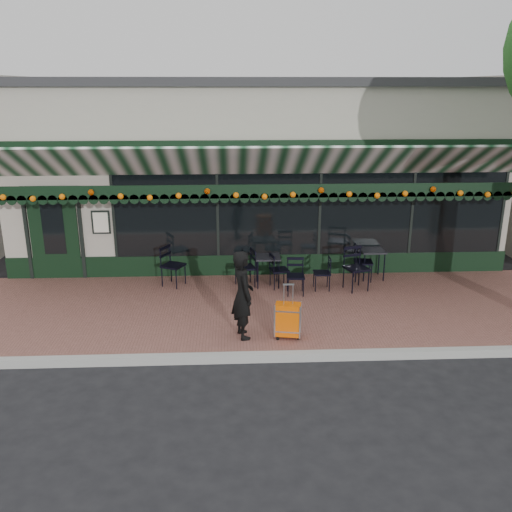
{
  "coord_description": "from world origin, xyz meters",
  "views": [
    {
      "loc": [
        -0.69,
        -8.39,
        4.5
      ],
      "look_at": [
        -0.22,
        1.6,
        1.36
      ],
      "focal_mm": 38.0,
      "sensor_mm": 36.0,
      "label": 1
    }
  ],
  "objects_px": {
    "cafe_table_b": "(268,259)",
    "chair_b_right": "(279,270)",
    "suitcase": "(288,320)",
    "chair_a_right": "(363,262)",
    "chair_a_left": "(322,273)",
    "chair_a_front": "(356,269)",
    "woman": "(243,295)",
    "cafe_table_a": "(372,253)",
    "chair_solo": "(173,266)",
    "chair_b_left": "(245,268)",
    "chair_b_front": "(296,277)"
  },
  "relations": [
    {
      "from": "cafe_table_a",
      "to": "chair_solo",
      "type": "xyz_separation_m",
      "value": [
        -4.64,
        -0.3,
        -0.16
      ]
    },
    {
      "from": "chair_a_right",
      "to": "chair_b_front",
      "type": "bearing_deg",
      "value": 123.14
    },
    {
      "from": "cafe_table_a",
      "to": "chair_b_front",
      "type": "distance_m",
      "value": 2.17
    },
    {
      "from": "chair_b_front",
      "to": "chair_solo",
      "type": "relative_size",
      "value": 0.87
    },
    {
      "from": "chair_b_right",
      "to": "chair_solo",
      "type": "distance_m",
      "value": 2.41
    },
    {
      "from": "chair_a_front",
      "to": "chair_b_right",
      "type": "relative_size",
      "value": 1.21
    },
    {
      "from": "cafe_table_b",
      "to": "chair_b_right",
      "type": "xyz_separation_m",
      "value": [
        0.25,
        -0.15,
        -0.22
      ]
    },
    {
      "from": "woman",
      "to": "cafe_table_a",
      "type": "bearing_deg",
      "value": -61.13
    },
    {
      "from": "chair_b_left",
      "to": "chair_a_left",
      "type": "bearing_deg",
      "value": 64.82
    },
    {
      "from": "suitcase",
      "to": "chair_b_right",
      "type": "xyz_separation_m",
      "value": [
        0.07,
        2.58,
        0.06
      ]
    },
    {
      "from": "chair_b_right",
      "to": "chair_b_front",
      "type": "bearing_deg",
      "value": -156.37
    },
    {
      "from": "woman",
      "to": "cafe_table_a",
      "type": "xyz_separation_m",
      "value": [
        3.12,
        3.02,
        -0.19
      ]
    },
    {
      "from": "cafe_table_a",
      "to": "chair_b_left",
      "type": "xyz_separation_m",
      "value": [
        -3.01,
        -0.4,
        -0.19
      ]
    },
    {
      "from": "chair_a_right",
      "to": "chair_a_front",
      "type": "relative_size",
      "value": 0.89
    },
    {
      "from": "chair_a_right",
      "to": "chair_solo",
      "type": "bearing_deg",
      "value": 98.84
    },
    {
      "from": "chair_b_left",
      "to": "chair_solo",
      "type": "distance_m",
      "value": 1.63
    },
    {
      "from": "cafe_table_a",
      "to": "chair_a_right",
      "type": "relative_size",
      "value": 0.8
    },
    {
      "from": "chair_b_right",
      "to": "chair_b_front",
      "type": "height_order",
      "value": "chair_b_right"
    },
    {
      "from": "chair_a_front",
      "to": "chair_solo",
      "type": "distance_m",
      "value": 4.12
    },
    {
      "from": "chair_a_front",
      "to": "chair_b_right",
      "type": "distance_m",
      "value": 1.71
    },
    {
      "from": "cafe_table_a",
      "to": "chair_b_left",
      "type": "relative_size",
      "value": 0.81
    },
    {
      "from": "woman",
      "to": "suitcase",
      "type": "xyz_separation_m",
      "value": [
        0.81,
        -0.1,
        -0.47
      ]
    },
    {
      "from": "cafe_table_b",
      "to": "chair_b_right",
      "type": "height_order",
      "value": "chair_b_right"
    },
    {
      "from": "chair_a_right",
      "to": "chair_solo",
      "type": "height_order",
      "value": "chair_solo"
    },
    {
      "from": "suitcase",
      "to": "chair_b_left",
      "type": "height_order",
      "value": "suitcase"
    },
    {
      "from": "chair_a_left",
      "to": "chair_a_front",
      "type": "xyz_separation_m",
      "value": [
        0.76,
        -0.05,
        0.11
      ]
    },
    {
      "from": "cafe_table_a",
      "to": "cafe_table_b",
      "type": "height_order",
      "value": "same"
    },
    {
      "from": "cafe_table_a",
      "to": "chair_a_right",
      "type": "distance_m",
      "value": 0.34
    },
    {
      "from": "chair_b_left",
      "to": "chair_b_right",
      "type": "bearing_deg",
      "value": 65.15
    },
    {
      "from": "suitcase",
      "to": "chair_solo",
      "type": "xyz_separation_m",
      "value": [
        -2.32,
        2.82,
        0.12
      ]
    },
    {
      "from": "chair_a_front",
      "to": "chair_b_right",
      "type": "xyz_separation_m",
      "value": [
        -1.7,
        0.22,
        -0.08
      ]
    },
    {
      "from": "chair_a_right",
      "to": "chair_solo",
      "type": "xyz_separation_m",
      "value": [
        -4.39,
        -0.15,
        0.03
      ]
    },
    {
      "from": "suitcase",
      "to": "chair_a_left",
      "type": "height_order",
      "value": "suitcase"
    },
    {
      "from": "chair_b_right",
      "to": "cafe_table_a",
      "type": "bearing_deg",
      "value": -88.79
    },
    {
      "from": "chair_a_right",
      "to": "suitcase",
      "type": "bearing_deg",
      "value": 151.99
    },
    {
      "from": "woman",
      "to": "chair_a_left",
      "type": "distance_m",
      "value": 2.97
    },
    {
      "from": "cafe_table_a",
      "to": "chair_solo",
      "type": "bearing_deg",
      "value": -176.35
    },
    {
      "from": "cafe_table_b",
      "to": "chair_solo",
      "type": "bearing_deg",
      "value": 177.53
    },
    {
      "from": "chair_a_front",
      "to": "suitcase",
      "type": "bearing_deg",
      "value": -144.81
    },
    {
      "from": "cafe_table_b",
      "to": "chair_b_front",
      "type": "bearing_deg",
      "value": -45.87
    },
    {
      "from": "woman",
      "to": "chair_a_front",
      "type": "bearing_deg",
      "value": -63.94
    },
    {
      "from": "chair_b_right",
      "to": "chair_solo",
      "type": "xyz_separation_m",
      "value": [
        -2.39,
        0.24,
        0.06
      ]
    },
    {
      "from": "chair_a_front",
      "to": "chair_b_front",
      "type": "distance_m",
      "value": 1.4
    },
    {
      "from": "cafe_table_a",
      "to": "chair_a_right",
      "type": "xyz_separation_m",
      "value": [
        -0.24,
        -0.14,
        -0.19
      ]
    },
    {
      "from": "suitcase",
      "to": "chair_a_front",
      "type": "relative_size",
      "value": 1.05
    },
    {
      "from": "chair_b_right",
      "to": "woman",
      "type": "bearing_deg",
      "value": 148.2
    },
    {
      "from": "cafe_table_b",
      "to": "chair_b_left",
      "type": "xyz_separation_m",
      "value": [
        -0.51,
        -0.02,
        -0.19
      ]
    },
    {
      "from": "suitcase",
      "to": "chair_a_right",
      "type": "bearing_deg",
      "value": 65.74
    },
    {
      "from": "cafe_table_a",
      "to": "cafe_table_b",
      "type": "bearing_deg",
      "value": -171.15
    },
    {
      "from": "chair_a_left",
      "to": "woman",
      "type": "bearing_deg",
      "value": -36.86
    }
  ]
}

